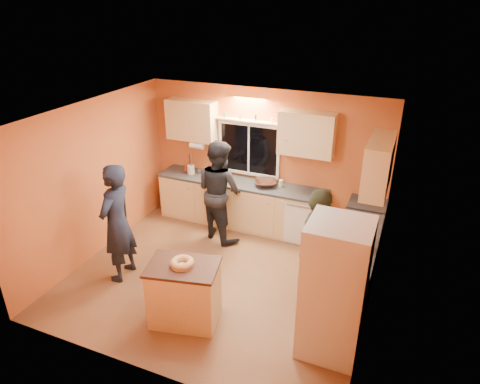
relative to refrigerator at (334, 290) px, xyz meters
The scene contains 14 objects.
ground 2.24m from the refrigerator, 157.06° to the left, with size 4.50×4.50×0.00m, color brown.
room_shell 2.26m from the refrigerator, 145.60° to the left, with size 4.54×4.04×2.61m.
back_counter 3.16m from the refrigerator, 126.89° to the left, with size 4.23×0.62×0.90m.
right_counter 1.38m from the refrigerator, 87.36° to the left, with size 0.62×1.84×0.90m.
refrigerator is the anchor object (origin of this frame).
island 1.98m from the refrigerator, behind, with size 1.03×0.81×0.89m.
bundt_pastry 1.93m from the refrigerator, behind, with size 0.31×0.31×0.09m, color tan.
person_left 3.33m from the refrigerator, behind, with size 0.69×0.45×1.88m, color black.
person_center 3.11m from the refrigerator, 141.12° to the left, with size 0.90×0.70×1.84m, color black.
person_right 0.79m from the refrigerator, 119.39° to the left, with size 1.08×0.45×1.84m, color #2F321F.
mixing_bowl 3.07m from the refrigerator, 124.94° to the left, with size 0.40×0.40×0.10m, color black.
utensil_crock 4.11m from the refrigerator, 142.79° to the left, with size 0.14×0.14×0.17m, color beige.
potted_plant 1.19m from the refrigerator, 85.98° to the left, with size 0.26×0.23×0.29m, color gray.
red_box 1.44m from the refrigerator, 85.49° to the left, with size 0.16×0.12×0.07m, color #AD341A.
Camera 1 is at (2.44, -5.00, 4.10)m, focal length 32.00 mm.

